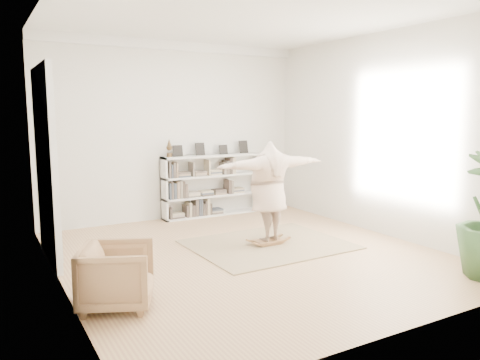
{
  "coord_description": "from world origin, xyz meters",
  "views": [
    {
      "loc": [
        -3.59,
        -6.06,
        2.19
      ],
      "look_at": [
        0.07,
        0.4,
        1.12
      ],
      "focal_mm": 35.0,
      "sensor_mm": 36.0,
      "label": 1
    }
  ],
  "objects_px": {
    "bookshelf": "(212,186)",
    "rocker_board": "(268,241)",
    "armchair": "(117,276)",
    "person": "(269,189)"
  },
  "relations": [
    {
      "from": "bookshelf",
      "to": "rocker_board",
      "type": "xyz_separation_m",
      "value": [
        -0.2,
        -2.53,
        -0.57
      ]
    },
    {
      "from": "armchair",
      "to": "person",
      "type": "distance_m",
      "value": 3.16
    },
    {
      "from": "armchair",
      "to": "rocker_board",
      "type": "relative_size",
      "value": 1.57
    },
    {
      "from": "armchair",
      "to": "rocker_board",
      "type": "xyz_separation_m",
      "value": [
        2.85,
        1.25,
        -0.29
      ]
    },
    {
      "from": "rocker_board",
      "to": "person",
      "type": "bearing_deg",
      "value": 0.0
    },
    {
      "from": "bookshelf",
      "to": "person",
      "type": "height_order",
      "value": "person"
    },
    {
      "from": "armchair",
      "to": "person",
      "type": "xyz_separation_m",
      "value": [
        2.85,
        1.25,
        0.59
      ]
    },
    {
      "from": "bookshelf",
      "to": "rocker_board",
      "type": "height_order",
      "value": "bookshelf"
    },
    {
      "from": "bookshelf",
      "to": "armchair",
      "type": "distance_m",
      "value": 4.86
    },
    {
      "from": "person",
      "to": "bookshelf",
      "type": "bearing_deg",
      "value": -95.79
    }
  ]
}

